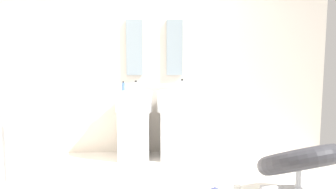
# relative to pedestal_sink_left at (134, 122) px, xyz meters

# --- Properties ---
(rear_partition) EXTENTS (4.80, 0.10, 2.60)m
(rear_partition) POSITION_rel_pedestal_sink_left_xyz_m (0.28, 0.32, 0.81)
(rear_partition) COLOR beige
(rear_partition) RESTS_ON ground_plane
(pedestal_sink_left) EXTENTS (0.49, 0.49, 1.00)m
(pedestal_sink_left) POSITION_rel_pedestal_sink_left_xyz_m (0.00, 0.00, 0.00)
(pedestal_sink_left) COLOR white
(pedestal_sink_left) RESTS_ON ground_plane
(pedestal_sink_right) EXTENTS (0.49, 0.49, 1.00)m
(pedestal_sink_right) POSITION_rel_pedestal_sink_left_xyz_m (0.55, 0.00, 0.00)
(pedestal_sink_right) COLOR white
(pedestal_sink_right) RESTS_ON ground_plane
(vanity_mirror_left) EXTENTS (0.22, 0.03, 0.75)m
(vanity_mirror_left) POSITION_rel_pedestal_sink_left_xyz_m (0.00, 0.25, 0.99)
(vanity_mirror_left) COLOR #8C9EA8
(vanity_mirror_right) EXTENTS (0.22, 0.03, 0.75)m
(vanity_mirror_right) POSITION_rel_pedestal_sink_left_xyz_m (0.55, 0.25, 0.99)
(vanity_mirror_right) COLOR #8C9EA8
(lounge_chair) EXTENTS (1.02, 1.02, 0.65)m
(lounge_chair) POSITION_rel_pedestal_sink_left_xyz_m (1.62, -1.37, -0.14)
(lounge_chair) COLOR #B7BABF
(lounge_chair) RESTS_ON ground_plane
(towel_rack) EXTENTS (0.37, 0.22, 0.95)m
(towel_rack) POSITION_rel_pedestal_sink_left_xyz_m (-1.00, -1.17, 0.14)
(towel_rack) COLOR #B7BABF
(towel_rack) RESTS_ON ground_plane
(soap_bottle_blue) EXTENTS (0.04, 0.04, 0.13)m
(soap_bottle_blue) POSITION_rel_pedestal_sink_left_xyz_m (-0.14, 0.09, 0.47)
(soap_bottle_blue) COLOR #4C72B7
(soap_bottle_blue) RESTS_ON pedestal_sink_left
(soap_bottle_clear) EXTENTS (0.05, 0.05, 0.17)m
(soap_bottle_clear) POSITION_rel_pedestal_sink_left_xyz_m (0.63, -0.13, 0.49)
(soap_bottle_clear) COLOR silver
(soap_bottle_clear) RESTS_ON pedestal_sink_right
(soap_bottle_white) EXTENTS (0.06, 0.06, 0.13)m
(soap_bottle_white) POSITION_rel_pedestal_sink_left_xyz_m (0.02, 0.13, 0.47)
(soap_bottle_white) COLOR white
(soap_bottle_white) RESTS_ON pedestal_sink_left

